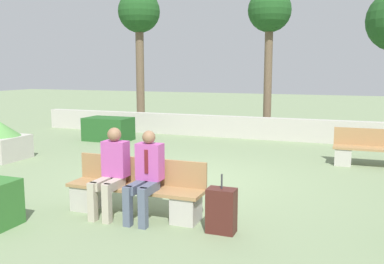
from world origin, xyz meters
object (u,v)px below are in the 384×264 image
object	(u,v)px
bench_front	(136,193)
suitcase	(221,211)
person_seated_man	(146,172)
tree_center_left	(269,16)
tree_leftmost	(139,17)
person_seated_woman	(111,168)
planter_corner_left	(1,141)
bench_left_side	(383,153)

from	to	relation	value
bench_front	suitcase	xyz separation A→B (m)	(1.43, -0.25, -0.03)
person_seated_man	tree_center_left	xyz separation A→B (m)	(0.00, 9.16, 3.22)
suitcase	tree_leftmost	xyz separation A→B (m)	(-6.18, 9.55, 3.83)
tree_center_left	person_seated_woman	bearing A→B (deg)	-93.61
planter_corner_left	tree_leftmost	size ratio (longest dim) A/B	0.21
bench_front	bench_left_side	bearing A→B (deg)	52.00
person_seated_woman	tree_leftmost	xyz separation A→B (m)	(-4.43, 9.45, 3.41)
person_seated_man	suitcase	xyz separation A→B (m)	(1.18, -0.10, -0.41)
person_seated_man	person_seated_woman	world-z (taller)	person_seated_woman
bench_left_side	bench_front	bearing A→B (deg)	-124.63
person_seated_man	person_seated_woman	xyz separation A→B (m)	(-0.58, 0.00, 0.01)
planter_corner_left	suitcase	bearing A→B (deg)	-22.33
person_seated_woman	bench_left_side	bearing A→B (deg)	50.50
planter_corner_left	tree_center_left	distance (m)	9.14
bench_left_side	tree_leftmost	distance (m)	10.33
bench_front	planter_corner_left	bearing A→B (deg)	154.41
bench_front	person_seated_woman	distance (m)	0.53
person_seated_man	tree_center_left	size ratio (longest dim) A/B	0.27
bench_front	suitcase	world-z (taller)	bench_front
suitcase	bench_left_side	bearing A→B (deg)	65.57
bench_front	tree_center_left	bearing A→B (deg)	88.37
bench_left_side	tree_center_left	distance (m)	6.57
bench_front	person_seated_woman	xyz separation A→B (m)	(-0.32, -0.14, 0.39)
suitcase	tree_center_left	xyz separation A→B (m)	(-1.18, 9.26, 3.63)
bench_front	person_seated_man	xyz separation A→B (m)	(0.26, -0.15, 0.38)
bench_left_side	suitcase	world-z (taller)	bench_left_side
bench_front	suitcase	bearing A→B (deg)	-9.90
bench_front	bench_left_side	distance (m)	6.00
bench_front	planter_corner_left	distance (m)	5.51
suitcase	tree_center_left	world-z (taller)	tree_center_left
person_seated_woman	suitcase	size ratio (longest dim) A/B	1.63
tree_leftmost	tree_center_left	size ratio (longest dim) A/B	1.06
person_seated_man	planter_corner_left	size ratio (longest dim) A/B	1.23
planter_corner_left	suitcase	distance (m)	6.92
person_seated_man	planter_corner_left	distance (m)	5.81
tree_leftmost	bench_left_side	bearing A→B (deg)	-28.44
bench_front	suitcase	distance (m)	1.46
bench_left_side	planter_corner_left	bearing A→B (deg)	-161.44
suitcase	tree_leftmost	world-z (taller)	tree_leftmost
planter_corner_left	bench_front	bearing A→B (deg)	-25.59
person_seated_woman	planter_corner_left	bearing A→B (deg)	151.51
bench_left_side	tree_center_left	xyz separation A→B (m)	(-3.44, 4.29, 3.60)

